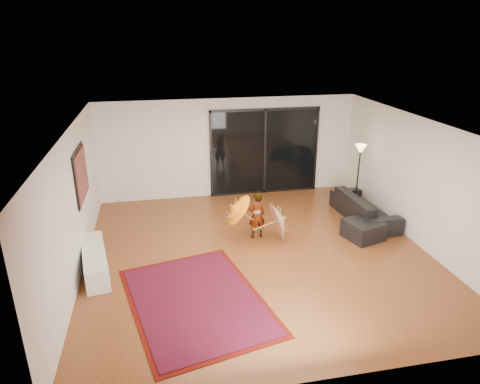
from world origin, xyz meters
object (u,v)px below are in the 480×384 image
object	(u,v)px
ottoman	(363,230)
child	(257,215)
media_console	(95,261)
sofa	(364,207)

from	to	relation	value
ottoman	child	size ratio (longest dim) A/B	0.68
child	media_console	bearing A→B (deg)	6.13
media_console	sofa	bearing A→B (deg)	1.26
sofa	ottoman	xyz separation A→B (m)	(-0.48, -0.95, -0.10)
media_console	sofa	distance (m)	6.32
media_console	child	distance (m)	3.50
media_console	ottoman	world-z (taller)	media_console
media_console	child	xyz separation A→B (m)	(3.39, 0.81, 0.31)
ottoman	sofa	bearing A→B (deg)	63.02
media_console	ottoman	bearing A→B (deg)	-7.11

